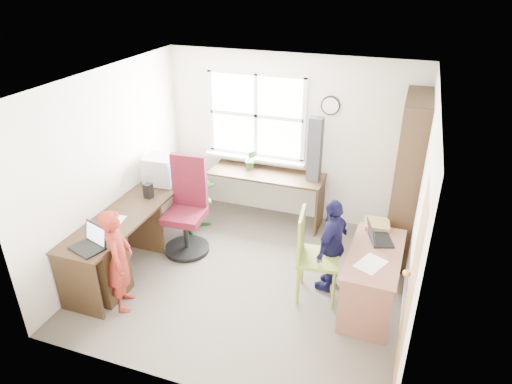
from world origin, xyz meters
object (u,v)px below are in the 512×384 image
crt_monitor (161,170)px  cd_tower (315,149)px  laptop_right (377,237)px  person_green (201,194)px  swivel_chair (187,211)px  potted_plant (251,160)px  wooden_chair (312,252)px  person_navy (332,245)px  laptop_left (91,242)px  right_desk (374,267)px  bookshelf (406,183)px  l_desk (140,238)px  person_red (119,260)px

crt_monitor → cd_tower: bearing=19.7°
laptop_right → person_green: bearing=57.5°
swivel_chair → potted_plant: 1.26m
wooden_chair → person_navy: 0.28m
laptop_left → right_desk: bearing=37.2°
person_green → right_desk: bearing=-99.9°
bookshelf → laptop_left: (-3.07, -2.17, -0.20)m
laptop_right → person_navy: bearing=82.3°
l_desk → laptop_left: 0.79m
laptop_right → potted_plant: potted_plant is taller
right_desk → crt_monitor: 3.04m
crt_monitor → laptop_right: crt_monitor is taller
right_desk → crt_monitor: bearing=169.5°
person_red → swivel_chair: bearing=-33.2°
swivel_chair → wooden_chair: swivel_chair is taller
bookshelf → potted_plant: size_ratio=6.74×
bookshelf → wooden_chair: bookshelf is taller
crt_monitor → cd_tower: 2.10m
swivel_chair → person_green: (-0.03, 0.49, 0.02)m
bookshelf → wooden_chair: 1.59m
right_desk → swivel_chair: (-2.43, 0.36, 0.05)m
right_desk → potted_plant: (-1.95, 1.47, 0.41)m
wooden_chair → swivel_chair: bearing=159.9°
l_desk → cd_tower: cd_tower is taller
person_green → person_navy: (1.97, -0.69, 0.01)m
l_desk → swivel_chair: swivel_chair is taller
swivel_chair → person_red: size_ratio=1.06×
l_desk → wooden_chair: (2.07, 0.23, 0.12)m
bookshelf → swivel_chair: size_ratio=1.64×
bookshelf → cd_tower: size_ratio=2.36×
person_green → wooden_chair: bearing=-107.7°
laptop_left → person_navy: person_navy is taller
wooden_chair → l_desk: bearing=179.3°
swivel_chair → cd_tower: bearing=33.3°
potted_plant → l_desk: bearing=-114.6°
wooden_chair → crt_monitor: crt_monitor is taller
right_desk → laptop_right: bearing=96.2°
right_desk → bookshelf: bookshelf is taller
bookshelf → potted_plant: bookshelf is taller
laptop_right → l_desk: bearing=82.2°
right_desk → bookshelf: size_ratio=0.58×
crt_monitor → laptop_right: (2.92, -0.39, -0.21)m
swivel_chair → right_desk: bearing=-12.9°
l_desk → person_green: size_ratio=2.60×
person_green → l_desk: bearing=174.5°
wooden_chair → potted_plant: bearing=122.9°
right_desk → person_red: (-2.59, -0.92, 0.10)m
cd_tower → person_green: size_ratio=0.78×
laptop_right → person_navy: person_navy is taller
cd_tower → l_desk: bearing=-132.6°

